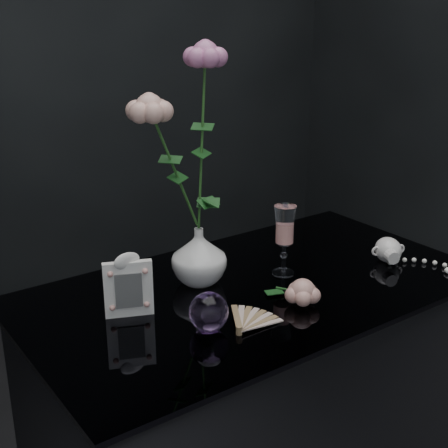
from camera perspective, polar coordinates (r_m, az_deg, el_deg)
table at (r=1.63m, az=2.56°, el=-17.84°), size 1.05×0.58×0.76m
vase at (r=1.42m, az=-2.30°, el=-2.93°), size 0.14×0.14×0.13m
wine_glass at (r=1.47m, az=5.54°, el=-1.51°), size 0.07×0.07×0.17m
picture_frame at (r=1.29m, az=-8.76°, el=-5.49°), size 0.13×0.11×0.14m
paperweight at (r=1.23m, az=-1.41°, el=-8.03°), size 0.09×0.09×0.08m
paper_fan at (r=1.23m, az=1.39°, el=-9.62°), size 0.25×0.23×0.02m
loose_rose at (r=1.35m, az=7.20°, el=-6.16°), size 0.17×0.20×0.06m
pearl_jar at (r=1.60m, az=14.79°, el=-2.21°), size 0.29×0.29×0.07m
roses at (r=1.34m, az=-3.45°, el=7.49°), size 0.22×0.11×0.45m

